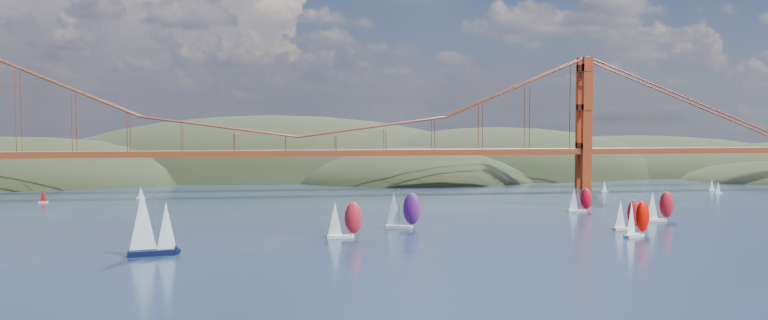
{
  "coord_description": "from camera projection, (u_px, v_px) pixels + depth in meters",
  "views": [
    {
      "loc": [
        -9.65,
        -119.9,
        29.48
      ],
      "look_at": [
        21.38,
        90.0,
        17.62
      ],
      "focal_mm": 35.0,
      "sensor_mm": 36.0,
      "label": 1
    }
  ],
  "objects": [
    {
      "name": "sloop_navy",
      "position": [
        150.0,
        223.0,
        160.23
      ],
      "size": [
        10.61,
        6.88,
        15.8
      ],
      "rotation": [
        0.0,
        0.0,
        0.22
      ],
      "color": "black",
      "rests_on": "ground"
    },
    {
      "name": "racer_1",
      "position": [
        637.0,
        218.0,
        185.79
      ],
      "size": [
        8.89,
        6.62,
        10.02
      ],
      "rotation": [
        0.0,
        0.0,
        0.48
      ],
      "color": "silver",
      "rests_on": "ground"
    },
    {
      "name": "racer_0",
      "position": [
        344.0,
        219.0,
        183.8
      ],
      "size": [
        8.73,
        3.55,
        10.05
      ],
      "rotation": [
        0.0,
        0.0,
        0.02
      ],
      "color": "white",
      "rests_on": "ground"
    },
    {
      "name": "distant_boat_2",
      "position": [
        43.0,
        196.0,
        260.76
      ],
      "size": [
        3.0,
        2.0,
        4.7
      ],
      "color": "silver",
      "rests_on": "ground"
    },
    {
      "name": "racer_4",
      "position": [
        659.0,
        205.0,
        213.6
      ],
      "size": [
        8.51,
        3.51,
        9.76
      ],
      "rotation": [
        0.0,
        0.0,
        0.04
      ],
      "color": "silver",
      "rests_on": "ground"
    },
    {
      "name": "racer_2",
      "position": [
        627.0,
        214.0,
        197.32
      ],
      "size": [
        7.89,
        3.37,
        8.98
      ],
      "rotation": [
        0.0,
        0.0,
        0.08
      ],
      "color": "silver",
      "rests_on": "ground"
    },
    {
      "name": "distant_boat_6",
      "position": [
        712.0,
        185.0,
        304.28
      ],
      "size": [
        3.0,
        2.0,
        4.7
      ],
      "color": "silver",
      "rests_on": "ground"
    },
    {
      "name": "distant_boat_3",
      "position": [
        141.0,
        192.0,
        273.95
      ],
      "size": [
        3.0,
        2.0,
        4.7
      ],
      "color": "silver",
      "rests_on": "ground"
    },
    {
      "name": "bridge",
      "position": [
        293.0,
        111.0,
        297.21
      ],
      "size": [
        552.0,
        12.0,
        55.0
      ],
      "color": "brown",
      "rests_on": "ground"
    },
    {
      "name": "distant_boat_4",
      "position": [
        605.0,
        186.0,
        297.69
      ],
      "size": [
        3.0,
        2.0,
        4.7
      ],
      "color": "silver",
      "rests_on": "ground"
    },
    {
      "name": "headlands",
      "position": [
        376.0,
        196.0,
        403.61
      ],
      "size": [
        725.0,
        225.0,
        96.0
      ],
      "color": "black",
      "rests_on": "ground"
    },
    {
      "name": "ground",
      "position": [
        335.0,
        300.0,
        121.48
      ],
      "size": [
        1200.0,
        1200.0,
        0.0
      ],
      "primitive_type": "plane",
      "color": "black",
      "rests_on": "ground"
    },
    {
      "name": "racer_3",
      "position": [
        580.0,
        199.0,
        235.2
      ],
      "size": [
        7.57,
        3.61,
        8.53
      ],
      "rotation": [
        0.0,
        0.0,
        -0.14
      ],
      "color": "white",
      "rests_on": "ground"
    },
    {
      "name": "distant_boat_5",
      "position": [
        718.0,
        188.0,
        291.21
      ],
      "size": [
        3.0,
        2.0,
        4.7
      ],
      "color": "silver",
      "rests_on": "ground"
    },
    {
      "name": "racer_rwb",
      "position": [
        402.0,
        209.0,
        199.82
      ],
      "size": [
        9.7,
        5.95,
        10.86
      ],
      "rotation": [
        0.0,
        0.0,
        -0.31
      ],
      "color": "silver",
      "rests_on": "ground"
    }
  ]
}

